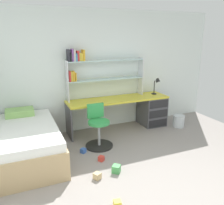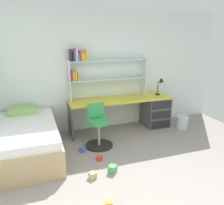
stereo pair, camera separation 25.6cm
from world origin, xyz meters
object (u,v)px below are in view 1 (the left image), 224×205
object	(u,v)px
desk_lamp	(158,83)
toy_block_red_2	(101,159)
desk	(142,109)
toy_block_blue_0	(83,151)
waste_bin	(179,121)
bed_platform	(24,143)
bookshelf_hutch	(95,69)
toy_block_green_3	(116,169)
toy_block_natural_1	(97,176)
swivel_chair	(98,130)
toy_block_yellow_4	(117,204)

from	to	relation	value
desk_lamp	toy_block_red_2	size ratio (longest dim) A/B	4.52
desk	toy_block_blue_0	xyz separation A→B (m)	(-1.64, -0.76, -0.37)
desk_lamp	waste_bin	size ratio (longest dim) A/B	1.43
bed_platform	toy_block_blue_0	distance (m)	1.02
bookshelf_hutch	desk_lamp	distance (m)	1.51
toy_block_blue_0	toy_block_green_3	distance (m)	0.86
desk_lamp	toy_block_natural_1	size ratio (longest dim) A/B	4.06
desk_lamp	swivel_chair	world-z (taller)	desk_lamp
desk	desk_lamp	size ratio (longest dim) A/B	5.85
desk_lamp	toy_block_blue_0	world-z (taller)	desk_lamp
bookshelf_hutch	toy_block_red_2	size ratio (longest dim) A/B	20.19
toy_block_green_3	toy_block_yellow_4	world-z (taller)	toy_block_green_3
desk	bookshelf_hutch	size ratio (longest dim) A/B	1.31
toy_block_red_2	toy_block_blue_0	bearing A→B (deg)	116.97
toy_block_natural_1	toy_block_green_3	world-z (taller)	toy_block_green_3
bookshelf_hutch	toy_block_green_3	world-z (taller)	bookshelf_hutch
toy_block_blue_0	swivel_chair	bearing A→B (deg)	24.50
toy_block_natural_1	toy_block_red_2	size ratio (longest dim) A/B	1.11
bed_platform	waste_bin	bearing A→B (deg)	3.48
desk_lamp	toy_block_natural_1	xyz separation A→B (m)	(-2.06, -1.62, -0.92)
bed_platform	toy_block_natural_1	world-z (taller)	bed_platform
bookshelf_hutch	waste_bin	world-z (taller)	bookshelf_hutch
bookshelf_hutch	waste_bin	xyz separation A→B (m)	(1.81, -0.57, -1.23)
desk	waste_bin	xyz separation A→B (m)	(0.74, -0.39, -0.28)
toy_block_red_2	toy_block_yellow_4	size ratio (longest dim) A/B	0.95
desk_lamp	toy_block_yellow_4	bearing A→B (deg)	-131.70
desk_lamp	toy_block_yellow_4	distance (m)	3.18
bed_platform	toy_block_blue_0	xyz separation A→B (m)	(0.98, -0.17, -0.25)
toy_block_blue_0	toy_block_yellow_4	world-z (taller)	toy_block_yellow_4
desk	toy_block_green_3	distance (m)	2.10
toy_block_natural_1	toy_block_green_3	size ratio (longest dim) A/B	0.81
toy_block_green_3	toy_block_yellow_4	xyz separation A→B (m)	(-0.30, -0.70, -0.01)
bookshelf_hutch	toy_block_green_3	xyz separation A→B (m)	(-0.28, -1.74, -1.30)
waste_bin	toy_block_blue_0	bearing A→B (deg)	-171.18
toy_block_red_2	toy_block_green_3	size ratio (longest dim) A/B	0.73
toy_block_red_2	toy_block_yellow_4	bearing A→B (deg)	-100.37
toy_block_yellow_4	desk	bearing A→B (deg)	54.00
desk	toy_block_red_2	distance (m)	1.88
waste_bin	toy_block_natural_1	xyz separation A→B (m)	(-2.42, -1.22, -0.09)
desk_lamp	toy_block_red_2	xyz separation A→B (m)	(-1.82, -1.16, -0.93)
toy_block_red_2	toy_block_yellow_4	distance (m)	1.14
desk_lamp	toy_block_green_3	bearing A→B (deg)	-137.74
toy_block_natural_1	bed_platform	bearing A→B (deg)	132.88
toy_block_red_2	toy_block_yellow_4	xyz separation A→B (m)	(-0.20, -1.12, 0.00)
bed_platform	desk	bearing A→B (deg)	12.78
toy_block_red_2	desk_lamp	bearing A→B (deg)	32.43
swivel_chair	waste_bin	size ratio (longest dim) A/B	2.98
toy_block_red_2	swivel_chair	bearing A→B (deg)	74.58
desk_lamp	toy_block_green_3	size ratio (longest dim) A/B	3.29
desk_lamp	desk	bearing A→B (deg)	-178.85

